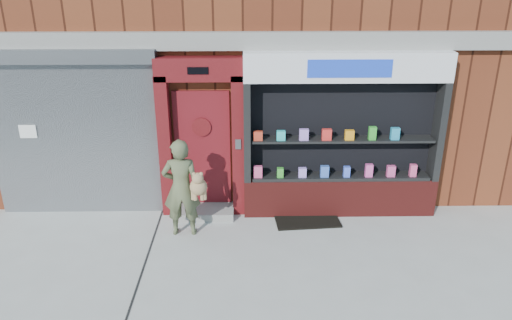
{
  "coord_description": "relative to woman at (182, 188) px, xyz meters",
  "views": [
    {
      "loc": [
        0.08,
        -6.5,
        4.42
      ],
      "look_at": [
        0.2,
        1.0,
        1.39
      ],
      "focal_mm": 35.0,
      "sensor_mm": 36.0,
      "label": 1
    }
  ],
  "objects": [
    {
      "name": "ground",
      "position": [
        1.03,
        -1.07,
        -0.87
      ],
      "size": [
        80.0,
        80.0,
        0.0
      ],
      "primitive_type": "plane",
      "color": "#9E9E99",
      "rests_on": "ground"
    },
    {
      "name": "doormat",
      "position": [
        2.16,
        0.48,
        -0.85
      ],
      "size": [
        1.21,
        0.9,
        0.03
      ],
      "primitive_type": "cube",
      "rotation": [
        0.0,
        0.0,
        0.08
      ],
      "color": "black",
      "rests_on": "ground"
    },
    {
      "name": "woman",
      "position": [
        0.0,
        0.0,
        0.0
      ],
      "size": [
        0.77,
        0.51,
        1.72
      ],
      "color": "#525A3B",
      "rests_on": "ground"
    },
    {
      "name": "pharmacy_bay",
      "position": [
        2.77,
        0.75,
        0.5
      ],
      "size": [
        3.5,
        0.41,
        3.0
      ],
      "color": "maroon",
      "rests_on": "ground"
    },
    {
      "name": "shutter_bay",
      "position": [
        -1.97,
        0.86,
        0.85
      ],
      "size": [
        3.1,
        0.3,
        3.04
      ],
      "color": "gray",
      "rests_on": "ground"
    },
    {
      "name": "red_door_bay",
      "position": [
        0.28,
        0.79,
        0.59
      ],
      "size": [
        1.52,
        0.58,
        2.9
      ],
      "color": "#4E0D10",
      "rests_on": "ground"
    }
  ]
}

